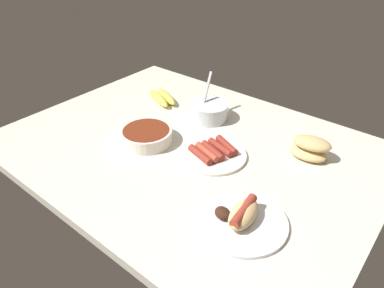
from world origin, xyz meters
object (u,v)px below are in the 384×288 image
Objects in this scene: plate_sausages at (214,153)px; bowl_chili at (146,135)px; bread_stack at (310,148)px; plate_hotdog_assembled at (242,218)px; bowl_coleslaw at (210,111)px; banana_bunch at (162,97)px.

bowl_chili reaches higher than plate_sausages.
bread_stack is (-23.84, -17.78, 2.49)cm from plate_sausages.
plate_hotdog_assembled reaches higher than plate_sausages.
plate_sausages is at bearing 129.95° from bowl_coleslaw.
bowl_coleslaw is 23.55cm from banana_bunch.
bowl_chili is 26.87cm from bowl_coleslaw.
plate_sausages is 0.95× the size of plate_hotdog_assembled.
bowl_coleslaw is at bearing -0.92° from bread_stack.
plate_hotdog_assembled is at bearing 165.40° from bowl_chili.
plate_hotdog_assembled is (1.07, 37.07, -1.84)cm from bread_stack.
banana_bunch is at bearing -31.07° from plate_hotdog_assembled.
banana_bunch is (23.49, 0.53, -1.64)cm from bowl_coleslaw.
bowl_coleslaw is 53.69cm from plate_hotdog_assembled.
bread_stack is at bearing 179.91° from banana_bunch.
plate_hotdog_assembled is (-45.01, 11.72, -0.77)cm from bowl_chili.
bowl_coleslaw reaches higher than plate_sausages.
banana_bunch is at bearing -0.09° from bread_stack.
banana_bunch is 72.02cm from plate_hotdog_assembled.
bowl_coleslaw is (15.43, -18.41, 2.27)cm from plate_sausages.
bowl_coleslaw is at bearing -104.70° from bowl_chili.
plate_sausages is 29.85cm from plate_hotdog_assembled.
plate_sausages is at bearing 155.32° from banana_bunch.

